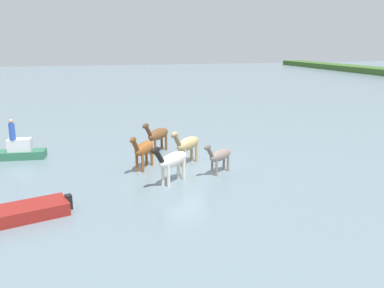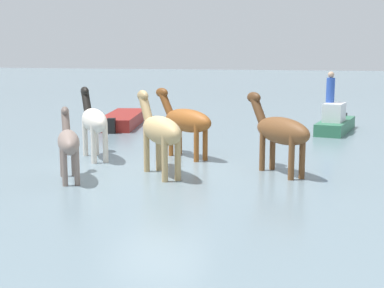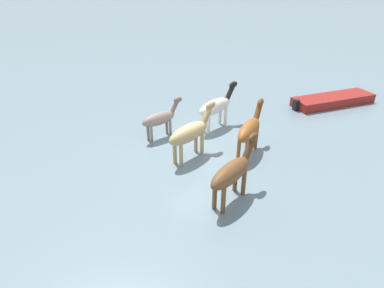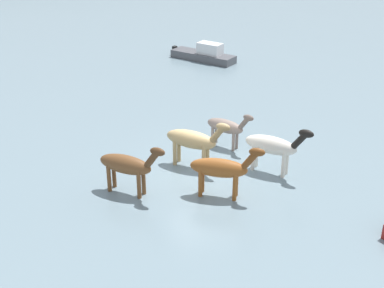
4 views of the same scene
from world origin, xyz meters
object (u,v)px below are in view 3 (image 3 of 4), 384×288
horse_chestnut_trailing (216,106)px  horse_dark_mare (250,129)px  horse_mid_herd (232,172)px  boat_launch_far (332,101)px  horse_gray_outer (160,118)px  horse_lead (190,132)px

horse_chestnut_trailing → horse_dark_mare: bearing=-109.2°
horse_mid_herd → boat_launch_far: bearing=1.0°
horse_gray_outer → horse_mid_herd: horse_mid_herd is taller
horse_dark_mare → boat_launch_far: bearing=-18.0°
horse_chestnut_trailing → horse_gray_outer: bearing=155.5°
boat_launch_far → horse_mid_herd: bearing=-148.5°
horse_gray_outer → boat_launch_far: bearing=-16.4°
horse_lead → boat_launch_far: horse_lead is taller
horse_mid_herd → horse_lead: bearing=65.5°
horse_dark_mare → horse_lead: 2.40m
horse_mid_herd → horse_dark_mare: bearing=20.3°
horse_mid_herd → boat_launch_far: horse_mid_herd is taller
horse_mid_herd → horse_gray_outer: bearing=70.0°
horse_gray_outer → horse_chestnut_trailing: bearing=-18.8°
horse_mid_herd → horse_chestnut_trailing: horse_chestnut_trailing is taller
horse_gray_outer → horse_dark_mare: horse_dark_mare is taller
horse_lead → horse_chestnut_trailing: bearing=18.1°
horse_gray_outer → horse_mid_herd: size_ratio=0.91×
horse_chestnut_trailing → horse_lead: 2.99m
horse_gray_outer → boat_launch_far: size_ratio=0.39×
horse_mid_herd → horse_chestnut_trailing: bearing=40.5°
boat_launch_far → horse_gray_outer: bearing=-177.1°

